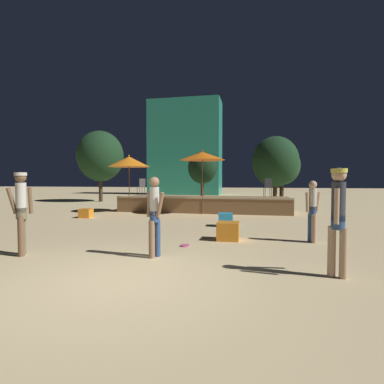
{
  "coord_description": "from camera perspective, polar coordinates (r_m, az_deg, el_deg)",
  "views": [
    {
      "loc": [
        2.12,
        -4.45,
        1.64
      ],
      "look_at": [
        0.0,
        5.61,
        1.23
      ],
      "focal_mm": 28.0,
      "sensor_mm": 36.0,
      "label": 1
    }
  ],
  "objects": [
    {
      "name": "cube_seat_2",
      "position": [
        10.71,
        6.4,
        -5.26
      ],
      "size": [
        0.54,
        0.54,
        0.47
      ],
      "rotation": [
        0.0,
        0.0,
        0.1
      ],
      "color": "#2D9EDB",
      "rests_on": "ground"
    },
    {
      "name": "person_1",
      "position": [
        6.39,
        -7.16,
        -4.15
      ],
      "size": [
        0.48,
        0.3,
        1.71
      ],
      "rotation": [
        0.0,
        0.0,
        1.11
      ],
      "color": "#997051",
      "rests_on": "ground"
    },
    {
      "name": "bistro_chair_1",
      "position": [
        14.95,
        14.28,
        1.16
      ],
      "size": [
        0.41,
        0.42,
        0.9
      ],
      "rotation": [
        0.0,
        0.0,
        3.33
      ],
      "color": "#2D3338",
      "rests_on": "wooden_deck"
    },
    {
      "name": "person_2",
      "position": [
        7.46,
        -29.76,
        -2.62
      ],
      "size": [
        0.48,
        0.33,
        1.81
      ],
      "rotation": [
        0.0,
        0.0,
        5.25
      ],
      "color": "#72664C",
      "rests_on": "ground"
    },
    {
      "name": "background_tree_2",
      "position": [
        21.13,
        16.76,
        4.8
      ],
      "size": [
        2.39,
        2.39,
        3.93
      ],
      "color": "#3D2B1C",
      "rests_on": "ground"
    },
    {
      "name": "person_3",
      "position": [
        8.47,
        21.96,
        -3.15
      ],
      "size": [
        0.43,
        0.27,
        1.62
      ],
      "rotation": [
        0.0,
        0.0,
        5.14
      ],
      "color": "#2D4C7F",
      "rests_on": "ground"
    },
    {
      "name": "background_tree_3",
      "position": [
        23.89,
        -17.06,
        6.53
      ],
      "size": [
        3.47,
        3.47,
        5.36
      ],
      "color": "#3D2B1C",
      "rests_on": "ground"
    },
    {
      "name": "cube_seat_0",
      "position": [
        8.3,
        6.91,
        -7.39
      ],
      "size": [
        0.59,
        0.59,
        0.49
      ],
      "rotation": [
        0.0,
        0.0,
        0.01
      ],
      "color": "orange",
      "rests_on": "ground"
    },
    {
      "name": "patio_umbrella_1",
      "position": [
        15.63,
        -11.89,
        5.66
      ],
      "size": [
        2.13,
        2.13,
        2.92
      ],
      "color": "brown",
      "rests_on": "ground"
    },
    {
      "name": "distant_building",
      "position": [
        34.36,
        -1.3,
        8.4
      ],
      "size": [
        8.05,
        3.36,
        10.58
      ],
      "color": "teal",
      "rests_on": "ground"
    },
    {
      "name": "ground_plane",
      "position": [
        5.2,
        -13.4,
        -16.16
      ],
      "size": [
        120.0,
        120.0,
        0.0
      ],
      "primitive_type": "plane",
      "color": "#D1B784"
    },
    {
      "name": "background_tree_1",
      "position": [
        20.75,
        15.58,
        5.57
      ],
      "size": [
        3.06,
        3.06,
        4.54
      ],
      "color": "#3D2B1C",
      "rests_on": "ground"
    },
    {
      "name": "background_tree_0",
      "position": [
        24.45,
        1.99,
        4.58
      ],
      "size": [
        2.35,
        2.35,
        3.92
      ],
      "color": "#3D2B1C",
      "rests_on": "ground"
    },
    {
      "name": "wooden_deck",
      "position": [
        15.86,
        2.47,
        -2.29
      ],
      "size": [
        8.68,
        2.86,
        0.82
      ],
      "color": "olive",
      "rests_on": "ground"
    },
    {
      "name": "patio_umbrella_0",
      "position": [
        14.45,
        2.0,
        6.86
      ],
      "size": [
        2.19,
        2.19,
        3.07
      ],
      "color": "brown",
      "rests_on": "ground"
    },
    {
      "name": "bistro_chair_0",
      "position": [
        16.33,
        -9.57,
        1.29
      ],
      "size": [
        0.48,
        0.48,
        0.9
      ],
      "rotation": [
        0.0,
        0.0,
        4.01
      ],
      "color": "#47474C",
      "rests_on": "wooden_deck"
    },
    {
      "name": "person_0",
      "position": [
        5.57,
        26.08,
        -3.88
      ],
      "size": [
        0.3,
        0.5,
        1.84
      ],
      "rotation": [
        0.0,
        0.0,
        5.9
      ],
      "color": "tan",
      "rests_on": "ground"
    },
    {
      "name": "cube_seat_1",
      "position": [
        13.83,
        -19.55,
        -3.83
      ],
      "size": [
        0.53,
        0.53,
        0.39
      ],
      "rotation": [
        0.0,
        0.0,
        0.1
      ],
      "color": "orange",
      "rests_on": "ground"
    },
    {
      "name": "frisbee_disc",
      "position": [
        7.53,
        -1.38,
        -10.15
      ],
      "size": [
        0.23,
        0.23,
        0.03
      ],
      "color": "#E54C99",
      "rests_on": "ground"
    }
  ]
}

